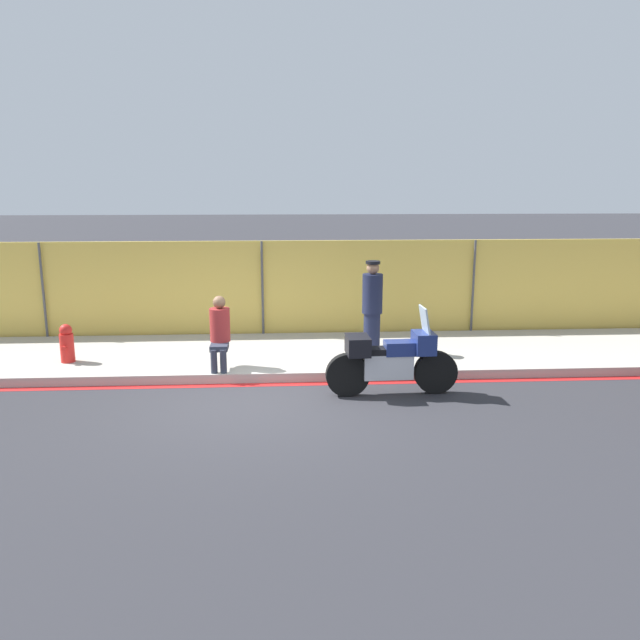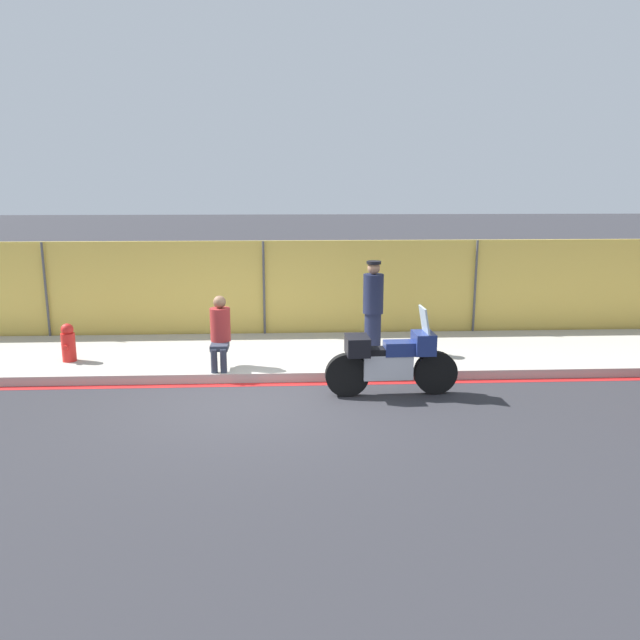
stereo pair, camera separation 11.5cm
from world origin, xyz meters
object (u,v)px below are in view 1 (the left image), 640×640
(officer_standing, at_px, (372,306))
(person_seated_on_curb, at_px, (220,329))
(motorcycle, at_px, (391,360))
(fire_hydrant, at_px, (67,343))

(officer_standing, relative_size, person_seated_on_curb, 1.38)
(motorcycle, xyz_separation_m, officer_standing, (-0.02, 2.09, 0.49))
(officer_standing, distance_m, person_seated_on_curb, 2.99)
(motorcycle, height_order, person_seated_on_curb, motorcycle)
(motorcycle, relative_size, fire_hydrant, 3.06)
(person_seated_on_curb, xyz_separation_m, fire_hydrant, (-2.83, 0.51, -0.36))
(officer_standing, xyz_separation_m, fire_hydrant, (-5.67, -0.43, -0.56))
(officer_standing, relative_size, fire_hydrant, 2.49)
(officer_standing, bearing_deg, person_seated_on_curb, -161.78)
(fire_hydrant, bearing_deg, motorcycle, -16.32)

